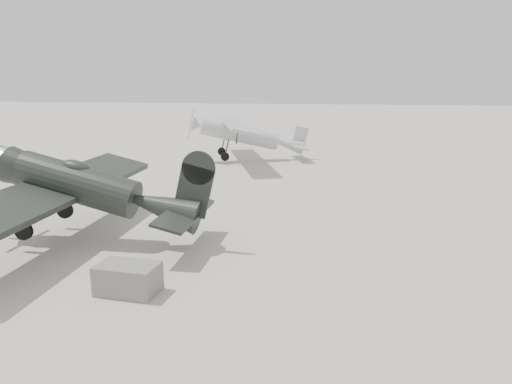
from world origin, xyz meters
TOP-DOWN VIEW (x-y plane):
  - ground at (0.00, 0.00)m, footprint 160.00×160.00m
  - lowwing_monoplane at (-3.61, 1.79)m, footprint 8.11×11.28m
  - highwing_monoplane at (-0.84, 18.69)m, footprint 7.90×10.98m
  - equipment_block at (-0.83, -2.00)m, footprint 1.72×1.19m

SIDE VIEW (x-z plane):
  - ground at x=0.00m, z-range 0.00..0.00m
  - equipment_block at x=-0.83m, z-range 0.00..0.80m
  - lowwing_monoplane at x=-3.61m, z-range 0.11..3.76m
  - highwing_monoplane at x=-0.84m, z-range 0.39..3.52m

